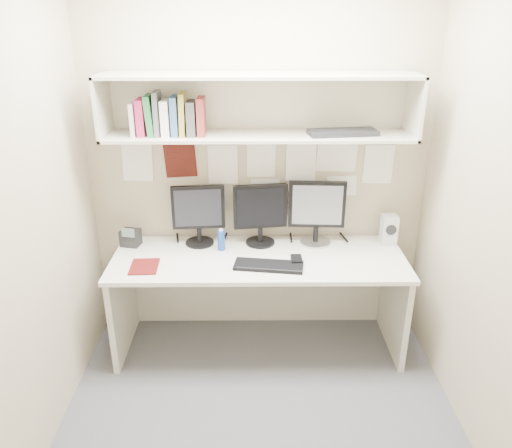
{
  "coord_description": "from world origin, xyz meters",
  "views": [
    {
      "loc": [
        -0.04,
        -2.4,
        2.27
      ],
      "look_at": [
        -0.02,
        0.35,
        1.1
      ],
      "focal_mm": 35.0,
      "sensor_mm": 36.0,
      "label": 1
    }
  ],
  "objects_px": {
    "monitor_right": "(317,210)",
    "keyboard": "(269,266)",
    "monitor_left": "(198,212)",
    "monitor_center": "(260,212)",
    "speaker": "(389,230)",
    "maroon_notebook": "(144,267)",
    "desk": "(259,302)",
    "desk_phone": "(131,237)"
  },
  "relations": [
    {
      "from": "monitor_right",
      "to": "keyboard",
      "type": "bearing_deg",
      "value": -129.85
    },
    {
      "from": "monitor_left",
      "to": "monitor_center",
      "type": "relative_size",
      "value": 0.98
    },
    {
      "from": "speaker",
      "to": "monitor_right",
      "type": "bearing_deg",
      "value": 177.55
    },
    {
      "from": "keyboard",
      "to": "maroon_notebook",
      "type": "xyz_separation_m",
      "value": [
        -0.81,
        0.0,
        -0.01
      ]
    },
    {
      "from": "desk",
      "to": "desk_phone",
      "type": "distance_m",
      "value": 1.02
    },
    {
      "from": "monitor_left",
      "to": "maroon_notebook",
      "type": "distance_m",
      "value": 0.55
    },
    {
      "from": "desk_phone",
      "to": "maroon_notebook",
      "type": "bearing_deg",
      "value": -51.68
    },
    {
      "from": "desk",
      "to": "monitor_right",
      "type": "distance_m",
      "value": 0.77
    },
    {
      "from": "desk_phone",
      "to": "monitor_right",
      "type": "bearing_deg",
      "value": 14.58
    },
    {
      "from": "desk",
      "to": "desk_phone",
      "type": "relative_size",
      "value": 12.99
    },
    {
      "from": "monitor_center",
      "to": "monitor_right",
      "type": "distance_m",
      "value": 0.4
    },
    {
      "from": "monitor_right",
      "to": "keyboard",
      "type": "xyz_separation_m",
      "value": [
        -0.35,
        -0.38,
        -0.24
      ]
    },
    {
      "from": "monitor_right",
      "to": "desk_phone",
      "type": "bearing_deg",
      "value": -175.64
    },
    {
      "from": "monitor_left",
      "to": "maroon_notebook",
      "type": "height_order",
      "value": "monitor_left"
    },
    {
      "from": "desk_phone",
      "to": "speaker",
      "type": "bearing_deg",
      "value": 13.64
    },
    {
      "from": "maroon_notebook",
      "to": "desk_phone",
      "type": "xyz_separation_m",
      "value": [
        -0.16,
        0.34,
        0.05
      ]
    },
    {
      "from": "keyboard",
      "to": "monitor_left",
      "type": "bearing_deg",
      "value": 150.23
    },
    {
      "from": "speaker",
      "to": "desk",
      "type": "bearing_deg",
      "value": -168.37
    },
    {
      "from": "speaker",
      "to": "desk_phone",
      "type": "height_order",
      "value": "speaker"
    },
    {
      "from": "monitor_left",
      "to": "desk_phone",
      "type": "bearing_deg",
      "value": 178.97
    },
    {
      "from": "desk",
      "to": "speaker",
      "type": "relative_size",
      "value": 9.29
    },
    {
      "from": "maroon_notebook",
      "to": "desk_phone",
      "type": "relative_size",
      "value": 1.42
    },
    {
      "from": "desk",
      "to": "keyboard",
      "type": "height_order",
      "value": "keyboard"
    },
    {
      "from": "maroon_notebook",
      "to": "monitor_right",
      "type": "bearing_deg",
      "value": 15.27
    },
    {
      "from": "monitor_left",
      "to": "desk_phone",
      "type": "xyz_separation_m",
      "value": [
        -0.49,
        -0.03,
        -0.18
      ]
    },
    {
      "from": "speaker",
      "to": "keyboard",
      "type": "bearing_deg",
      "value": -158.05
    },
    {
      "from": "monitor_center",
      "to": "maroon_notebook",
      "type": "distance_m",
      "value": 0.88
    },
    {
      "from": "monitor_left",
      "to": "monitor_right",
      "type": "distance_m",
      "value": 0.84
    },
    {
      "from": "keyboard",
      "to": "maroon_notebook",
      "type": "height_order",
      "value": "keyboard"
    },
    {
      "from": "monitor_center",
      "to": "speaker",
      "type": "distance_m",
      "value": 0.93
    },
    {
      "from": "maroon_notebook",
      "to": "monitor_center",
      "type": "bearing_deg",
      "value": 23.52
    },
    {
      "from": "keyboard",
      "to": "desk_phone",
      "type": "bearing_deg",
      "value": 168.69
    },
    {
      "from": "desk",
      "to": "monitor_right",
      "type": "bearing_deg",
      "value": 28.05
    },
    {
      "from": "desk",
      "to": "monitor_center",
      "type": "bearing_deg",
      "value": 86.72
    },
    {
      "from": "keyboard",
      "to": "speaker",
      "type": "xyz_separation_m",
      "value": [
        0.87,
        0.36,
        0.1
      ]
    },
    {
      "from": "monitor_left",
      "to": "desk_phone",
      "type": "relative_size",
      "value": 2.82
    },
    {
      "from": "desk",
      "to": "maroon_notebook",
      "type": "relative_size",
      "value": 9.18
    },
    {
      "from": "monitor_right",
      "to": "speaker",
      "type": "distance_m",
      "value": 0.54
    },
    {
      "from": "maroon_notebook",
      "to": "speaker",
      "type": "bearing_deg",
      "value": 9.42
    },
    {
      "from": "monitor_center",
      "to": "keyboard",
      "type": "relative_size",
      "value": 0.98
    },
    {
      "from": "monitor_left",
      "to": "monitor_center",
      "type": "bearing_deg",
      "value": -5.1
    },
    {
      "from": "desk",
      "to": "speaker",
      "type": "height_order",
      "value": "speaker"
    }
  ]
}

